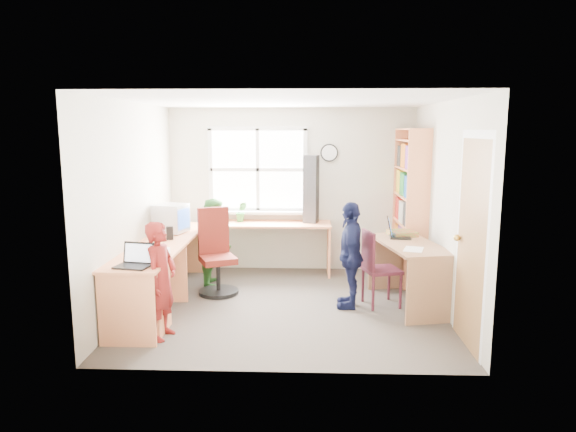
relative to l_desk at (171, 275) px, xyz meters
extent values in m
cube|color=#413933|center=(1.31, 0.28, -0.47)|extent=(3.60, 3.40, 0.02)
cube|color=white|center=(1.31, 0.28, 1.95)|extent=(3.60, 3.40, 0.02)
cube|color=beige|center=(1.31, 1.99, 0.74)|extent=(3.60, 0.02, 2.40)
cube|color=beige|center=(1.31, -1.43, 0.74)|extent=(3.60, 0.02, 2.40)
cube|color=beige|center=(-0.50, 0.28, 0.74)|extent=(0.02, 3.40, 2.40)
cube|color=beige|center=(3.12, 0.28, 0.74)|extent=(0.02, 3.40, 2.40)
cube|color=white|center=(0.81, 1.97, 1.04)|extent=(1.40, 0.01, 1.20)
cube|color=white|center=(0.81, 1.96, 1.04)|extent=(1.48, 0.04, 1.28)
cube|color=#986E41|center=(3.09, -0.77, 0.54)|extent=(0.02, 0.82, 2.00)
sphere|color=gold|center=(3.06, -0.44, 0.54)|extent=(0.07, 0.07, 0.07)
cylinder|color=black|center=(1.86, 1.96, 1.29)|extent=(0.26, 0.03, 0.26)
cylinder|color=white|center=(1.86, 1.95, 1.29)|extent=(0.22, 0.01, 0.22)
cube|color=#FF9A65|center=(-0.19, 0.38, 0.28)|extent=(0.60, 2.70, 0.03)
cube|color=#FF9A65|center=(1.06, 1.70, 0.28)|extent=(1.65, 0.56, 0.03)
cube|color=#FF9A65|center=(-0.19, 0.38, -0.10)|extent=(0.56, 0.03, 0.72)
cube|color=#FF9A65|center=(-0.19, -0.94, -0.10)|extent=(0.56, 0.03, 0.72)
cube|color=#FF9A65|center=(-0.19, 1.70, -0.10)|extent=(0.56, 0.03, 0.72)
cube|color=#FF9A65|center=(1.86, 1.70, -0.10)|extent=(0.03, 0.52, 0.72)
cube|color=#FF9A65|center=(-0.19, -0.57, -0.10)|extent=(0.54, 0.45, 0.72)
cube|color=#A37551|center=(2.75, 0.39, 0.29)|extent=(0.86, 1.41, 0.03)
cube|color=#A37551|center=(2.88, -0.23, -0.09)|extent=(0.56, 0.14, 0.73)
cube|color=#A37551|center=(2.63, 1.02, -0.09)|extent=(0.56, 0.14, 0.73)
cube|color=#FF9A65|center=(2.96, 0.96, 0.59)|extent=(0.30, 0.02, 2.10)
cube|color=#FF9A65|center=(2.96, 1.96, 0.59)|extent=(0.30, 0.02, 2.10)
cube|color=#FF9A65|center=(2.96, 1.46, 1.63)|extent=(0.30, 1.00, 0.02)
cube|color=#FF9A65|center=(2.96, 1.46, -0.40)|extent=(0.30, 1.00, 0.02)
cube|color=#FF9A65|center=(2.96, 1.46, -0.04)|extent=(0.30, 1.00, 0.02)
cube|color=#FF9A65|center=(2.96, 1.46, 0.34)|extent=(0.30, 1.00, 0.02)
cube|color=#FF9A65|center=(2.96, 1.46, 0.72)|extent=(0.30, 1.00, 0.02)
cube|color=#FF9A65|center=(2.96, 1.46, 1.10)|extent=(0.30, 1.00, 0.02)
cube|color=#FF9A65|center=(2.96, 1.46, 1.48)|extent=(0.30, 1.00, 0.02)
cube|color=red|center=(2.96, 1.16, -0.25)|extent=(0.25, 0.28, 0.27)
cube|color=#1B51A6|center=(2.96, 1.48, -0.24)|extent=(0.25, 0.30, 0.29)
cube|color=#218A38|center=(2.96, 1.78, -0.23)|extent=(0.25, 0.26, 0.30)
cube|color=yellow|center=(2.96, 1.16, 0.13)|extent=(0.25, 0.28, 0.30)
cube|color=#7D378A|center=(2.96, 1.48, 0.14)|extent=(0.25, 0.30, 0.32)
cube|color=orange|center=(2.96, 1.78, 0.12)|extent=(0.25, 0.26, 0.29)
cube|color=#292929|center=(2.96, 1.16, 0.52)|extent=(0.25, 0.28, 0.32)
cube|color=silver|center=(2.96, 1.48, 0.50)|extent=(0.25, 0.30, 0.29)
cube|color=red|center=(2.96, 1.78, 0.51)|extent=(0.25, 0.26, 0.30)
cube|color=#1B51A6|center=(2.96, 1.16, 0.88)|extent=(0.25, 0.28, 0.29)
cube|color=#218A38|center=(2.96, 1.48, 0.89)|extent=(0.25, 0.30, 0.30)
cube|color=yellow|center=(2.96, 1.78, 0.90)|extent=(0.25, 0.26, 0.32)
cube|color=#7D378A|center=(2.96, 1.16, 1.27)|extent=(0.25, 0.28, 0.30)
cube|color=orange|center=(2.96, 1.48, 1.28)|extent=(0.25, 0.30, 0.32)
cube|color=#292929|center=(2.96, 1.78, 1.26)|extent=(0.25, 0.26, 0.29)
cylinder|color=black|center=(0.41, 0.71, -0.43)|extent=(0.67, 0.67, 0.05)
cylinder|color=black|center=(0.41, 0.71, -0.22)|extent=(0.07, 0.07, 0.38)
cube|color=maroon|center=(0.41, 0.71, 0.00)|extent=(0.55, 0.55, 0.08)
cube|color=maroon|center=(0.33, 0.90, 0.34)|extent=(0.39, 0.23, 0.60)
cylinder|color=#4E1A26|center=(2.31, 0.15, -0.24)|extent=(0.04, 0.04, 0.42)
cylinder|color=#4E1A26|center=(2.64, 0.24, -0.24)|extent=(0.04, 0.04, 0.42)
cylinder|color=#4E1A26|center=(2.22, 0.48, -0.24)|extent=(0.04, 0.04, 0.42)
cylinder|color=#4E1A26|center=(2.55, 0.57, -0.24)|extent=(0.04, 0.04, 0.42)
cube|color=#4E1A26|center=(2.43, 0.36, -0.02)|extent=(0.48, 0.48, 0.04)
cube|color=#4E1A26|center=(2.26, 0.32, 0.22)|extent=(0.12, 0.37, 0.47)
cube|color=silver|center=(-0.24, 0.94, 0.30)|extent=(0.33, 0.29, 0.02)
cube|color=silver|center=(-0.24, 0.94, 0.49)|extent=(0.46, 0.43, 0.36)
cube|color=#3F72F2|center=(-0.05, 0.89, 0.49)|extent=(0.08, 0.29, 0.26)
cube|color=black|center=(-0.17, -0.77, 0.30)|extent=(0.37, 0.30, 0.02)
cube|color=black|center=(-0.14, -0.65, 0.41)|extent=(0.33, 0.12, 0.22)
cube|color=white|center=(-0.15, -0.66, 0.41)|extent=(0.29, 0.09, 0.17)
cube|color=black|center=(2.70, 0.74, 0.31)|extent=(0.29, 0.37, 0.02)
cube|color=black|center=(2.57, 0.75, 0.43)|extent=(0.10, 0.35, 0.23)
cube|color=#3F72F2|center=(2.58, 0.75, 0.43)|extent=(0.08, 0.31, 0.19)
cube|color=black|center=(-0.14, 0.53, 0.38)|extent=(0.10, 0.10, 0.16)
cube|color=black|center=(-0.21, 1.17, 0.38)|extent=(0.10, 0.10, 0.17)
cube|color=black|center=(1.59, 1.76, 0.78)|extent=(0.24, 0.22, 0.97)
cube|color=red|center=(2.74, 0.83, 0.33)|extent=(0.38, 0.38, 0.06)
cube|color=white|center=(-0.09, -0.07, 0.30)|extent=(0.28, 0.34, 0.00)
cube|color=white|center=(2.73, 0.06, 0.30)|extent=(0.28, 0.34, 0.00)
imported|color=#2D7230|center=(0.58, 1.78, 0.44)|extent=(0.18, 0.15, 0.30)
imported|color=maroon|center=(0.08, -0.69, 0.14)|extent=(0.37, 0.48, 1.19)
imported|color=#378033|center=(0.29, 1.17, 0.13)|extent=(0.50, 0.61, 1.17)
imported|color=#121739|center=(2.05, 0.30, 0.17)|extent=(0.37, 0.76, 1.26)
camera|label=1|loc=(1.53, -5.58, 1.62)|focal=32.00mm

